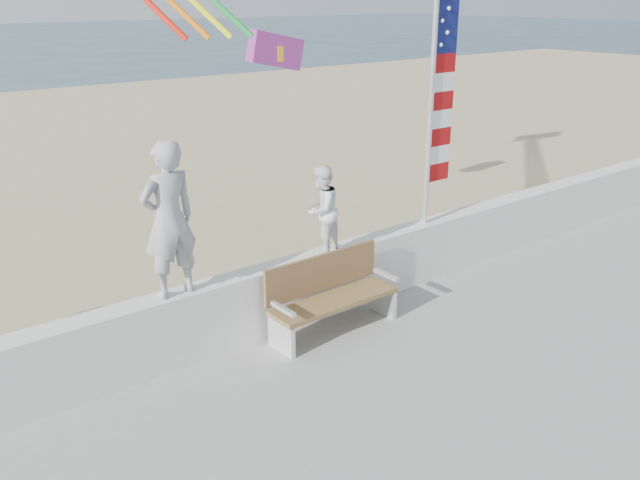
# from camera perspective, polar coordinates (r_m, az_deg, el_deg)

# --- Properties ---
(ground) EXTENTS (220.00, 220.00, 0.00)m
(ground) POSITION_cam_1_polar(r_m,az_deg,el_deg) (8.04, 7.02, -12.90)
(ground) COLOR #294352
(ground) RESTS_ON ground
(sand) EXTENTS (90.00, 40.00, 0.08)m
(sand) POSITION_cam_1_polar(r_m,az_deg,el_deg) (15.14, -17.77, 2.53)
(sand) COLOR tan
(sand) RESTS_ON ground
(seawall) EXTENTS (30.00, 0.35, 0.90)m
(seawall) POSITION_cam_1_polar(r_m,az_deg,el_deg) (9.07, -1.78, -4.20)
(seawall) COLOR silver
(seawall) RESTS_ON boardwalk
(adult) EXTENTS (0.69, 0.47, 1.81)m
(adult) POSITION_cam_1_polar(r_m,az_deg,el_deg) (7.72, -12.63, 1.68)
(adult) COLOR #949499
(adult) RESTS_ON seawall
(child) EXTENTS (0.71, 0.64, 1.19)m
(child) POSITION_cam_1_polar(r_m,az_deg,el_deg) (8.91, 0.12, 2.55)
(child) COLOR white
(child) RESTS_ON seawall
(bench) EXTENTS (1.80, 0.57, 1.00)m
(bench) POSITION_cam_1_polar(r_m,az_deg,el_deg) (8.81, 0.87, -4.53)
(bench) COLOR olive
(bench) RESTS_ON boardwalk
(flag) EXTENTS (0.50, 0.08, 3.50)m
(flag) POSITION_cam_1_polar(r_m,az_deg,el_deg) (10.05, 9.86, 11.99)
(flag) COLOR silver
(flag) RESTS_ON seawall
(parafoil_kite) EXTENTS (1.07, 0.34, 0.72)m
(parafoil_kite) POSITION_cam_1_polar(r_m,az_deg,el_deg) (12.22, -3.69, 15.61)
(parafoil_kite) COLOR red
(parafoil_kite) RESTS_ON ground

